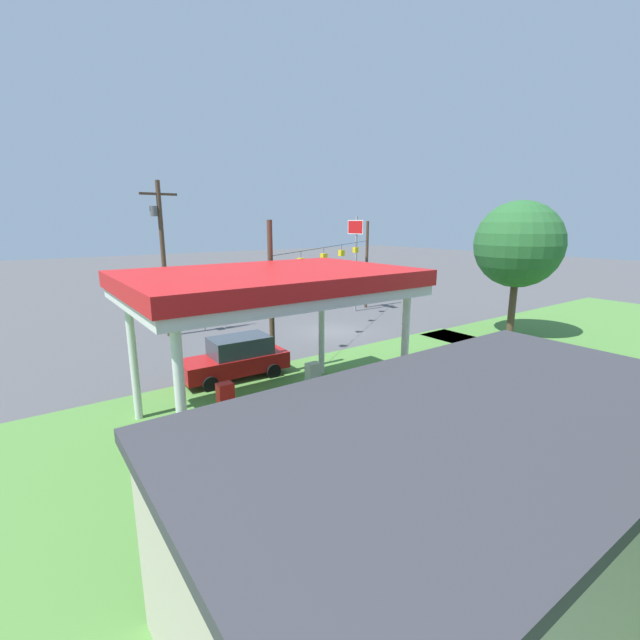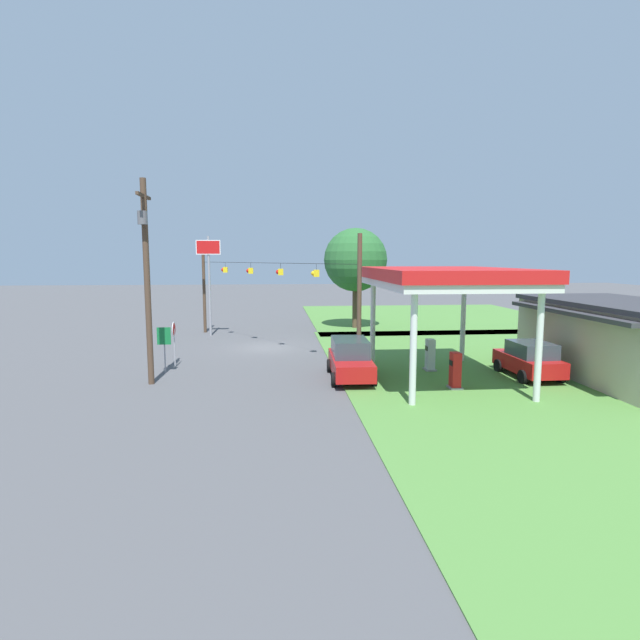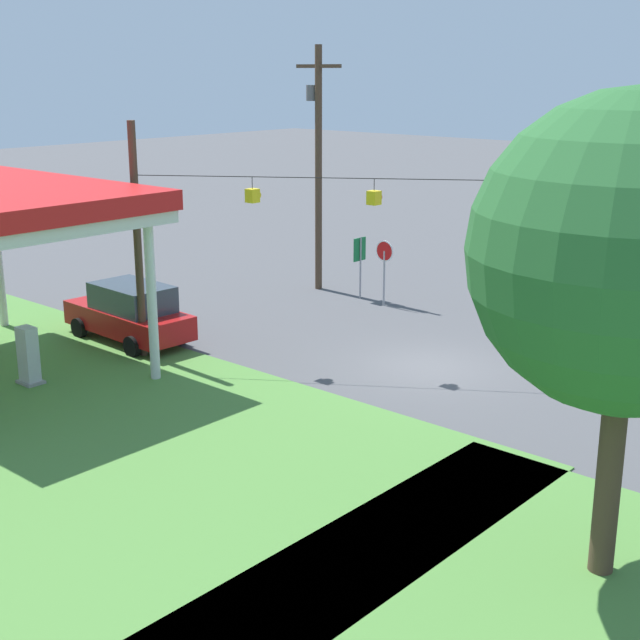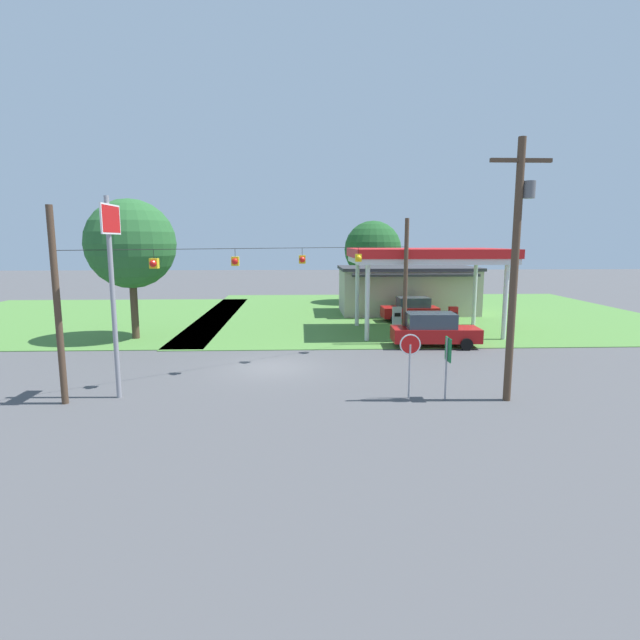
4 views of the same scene
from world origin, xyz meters
The scene contains 8 objects.
ground_plane centered at (0.00, 0.00, 0.00)m, with size 160.00×160.00×0.00m, color #4C4C4F.
fuel_pump_near centered at (7.68, 8.77, 0.81)m, with size 0.71×0.56×1.70m.
car_at_pumps_front centered at (8.92, 4.31, 0.99)m, with size 4.94×2.25×1.96m.
stop_sign_roadside centered at (5.50, -4.88, 1.81)m, with size 0.80×0.08×2.50m.
route_sign centered at (6.87, -5.12, 1.71)m, with size 0.10×0.70×2.40m.
utility_pole_main centered at (9.20, -5.28, 5.35)m, with size 2.20×0.44×9.56m.
signal_span_gantry centered at (0.00, -0.01, 3.97)m, with size 14.99×10.24×7.22m.
tree_west_verge centered at (-8.73, 7.39, 5.77)m, with size 5.31×5.31×8.44m.
Camera 3 is at (-14.28, 21.27, 8.65)m, focal length 50.00 mm.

